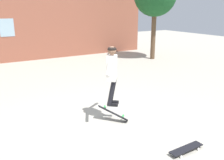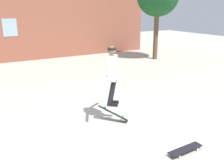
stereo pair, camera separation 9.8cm
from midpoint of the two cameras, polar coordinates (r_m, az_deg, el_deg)
The scene contains 5 objects.
ground_plane at distance 5.86m, azimuth -1.65°, elevation -12.27°, with size 40.00×40.00×0.00m, color #B2AD9E.
building_backdrop at distance 14.26m, azimuth -21.38°, elevation 13.24°, with size 16.16×0.52×5.80m.
skater at distance 6.12m, azimuth -0.45°, elevation 2.14°, with size 0.92×1.10×1.50m.
skateboard_flipping at distance 6.39m, azimuth -0.18°, elevation -7.57°, with size 0.64×0.71×0.44m.
skateboard_resting at distance 5.40m, azimuth 16.09°, elevation -14.82°, with size 0.81×0.24×0.08m.
Camera 1 is at (-2.52, -4.49, 2.80)m, focal length 40.00 mm.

